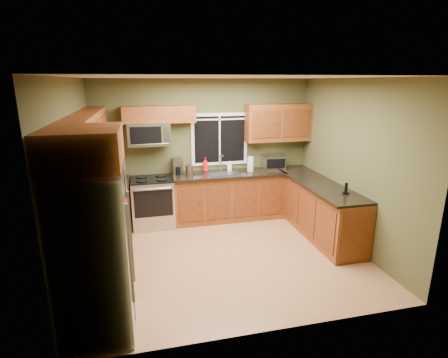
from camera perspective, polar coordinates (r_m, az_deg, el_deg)
name	(u,v)px	position (r m, az deg, el deg)	size (l,w,h in m)	color
floor	(226,255)	(5.64, 0.33, -12.31)	(4.20, 4.20, 0.00)	#AB754B
ceiling	(226,77)	(4.98, 0.38, 16.30)	(4.20, 4.20, 0.00)	white
back_wall	(204,150)	(6.86, -3.20, 4.77)	(4.20, 4.20, 0.00)	#4C4D2A
front_wall	(269,217)	(3.51, 7.35, -6.15)	(4.20, 4.20, 0.00)	#4C4D2A
left_wall	(74,181)	(5.09, -23.27, -0.37)	(3.60, 3.60, 0.00)	#4C4D2A
right_wall	(353,165)	(5.98, 20.31, 2.18)	(3.60, 3.60, 0.00)	#4C4D2A
window	(220,139)	(6.87, -0.72, 6.52)	(1.12, 0.03, 1.02)	white
base_cabinets_left	(107,227)	(5.78, -18.61, -7.51)	(0.60, 2.65, 0.90)	brown
countertop_left	(106,199)	(5.62, -18.77, -3.08)	(0.65, 2.65, 0.04)	black
base_cabinets_back	(229,197)	(6.89, 0.75, -2.90)	(2.17, 0.60, 0.90)	brown
countertop_back	(229,174)	(6.74, 0.82, 0.83)	(2.17, 0.65, 0.04)	black
base_cabinets_peninsula	(316,207)	(6.53, 14.77, -4.52)	(0.60, 2.52, 0.90)	brown
countertop_peninsula	(316,182)	(6.38, 14.83, -0.55)	(0.65, 2.50, 0.04)	black
upper_cabinets_left	(88,138)	(5.42, -21.32, 6.28)	(0.33, 2.65, 0.72)	brown
upper_cabinets_back_left	(159,114)	(6.51, -10.55, 10.34)	(1.30, 0.33, 0.30)	brown
upper_cabinets_back_right	(278,123)	(7.03, 8.84, 9.07)	(1.30, 0.33, 0.72)	brown
upper_cabinet_over_fridge	(83,148)	(3.63, -22.09, 4.77)	(0.72, 0.90, 0.38)	brown
refrigerator	(94,254)	(3.98, -20.39, -11.37)	(0.74, 0.90, 1.80)	#B7B7BC
range	(153,202)	(6.67, -11.50, -3.69)	(0.76, 0.69, 0.94)	#B7B7BC
microwave	(149,134)	(6.51, -12.15, 7.23)	(0.76, 0.41, 0.42)	#B7B7BC
sink	(223,172)	(6.72, -0.17, 1.07)	(0.60, 0.42, 0.36)	slate
toaster_oven	(273,162)	(7.11, 8.01, 2.79)	(0.46, 0.36, 0.28)	#B7B7BC
coffee_maker	(177,167)	(6.69, -7.63, 2.00)	(0.19, 0.25, 0.30)	slate
kettle	(189,170)	(6.52, -5.69, 1.47)	(0.16, 0.16, 0.25)	#B7B7BC
paper_towel_roll	(250,164)	(6.86, 4.34, 2.45)	(0.14, 0.14, 0.31)	white
soap_bottle_a	(205,164)	(6.82, -3.08, 2.38)	(0.11, 0.11, 0.28)	red
soap_bottle_b	(229,166)	(6.93, 0.89, 2.21)	(0.08, 0.08, 0.18)	white
cordless_phone	(346,191)	(5.78, 19.28, -1.81)	(0.10, 0.10, 0.18)	black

